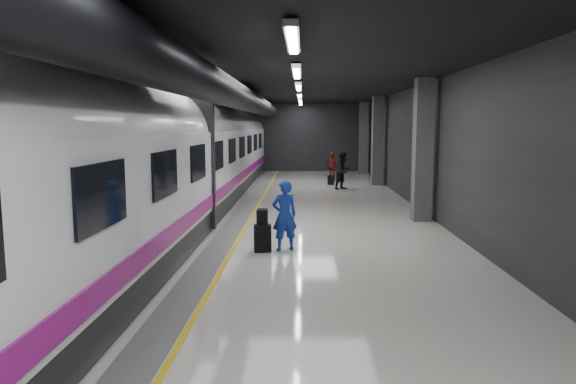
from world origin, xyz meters
TOP-DOWN VIEW (x-y plane):
  - ground at (0.00, 0.00)m, footprint 40.00×40.00m
  - platform_hall at (-0.29, 0.96)m, footprint 10.02×40.02m
  - train at (-3.25, -0.00)m, footprint 3.05×38.00m
  - traveler_main at (0.32, -2.10)m, footprint 0.74×0.61m
  - suitcase_main at (-0.20, -2.25)m, footprint 0.45×0.32m
  - shoulder_bag at (-0.21, -2.25)m, footprint 0.27×0.15m
  - traveler_far_a at (2.68, 10.12)m, footprint 1.11×1.10m
  - traveler_far_b at (2.36, 14.09)m, footprint 1.01×0.69m
  - suitcase_far at (2.20, 11.96)m, footprint 0.34×0.22m

SIDE VIEW (x-z plane):
  - ground at x=0.00m, z-range 0.00..0.00m
  - suitcase_far at x=2.20m, z-range 0.00..0.50m
  - suitcase_main at x=-0.20m, z-range 0.00..0.67m
  - traveler_far_b at x=2.36m, z-range 0.00..1.59m
  - shoulder_bag at x=-0.21m, z-range 0.67..1.03m
  - traveler_main at x=0.32m, z-range 0.00..1.73m
  - traveler_far_a at x=2.68m, z-range 0.00..1.81m
  - train at x=-3.25m, z-range 0.04..4.09m
  - platform_hall at x=-0.29m, z-range 1.28..5.79m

